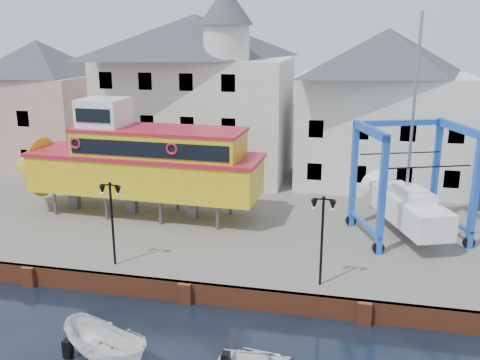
# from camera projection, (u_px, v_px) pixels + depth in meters

# --- Properties ---
(ground) EXTENTS (140.00, 140.00, 0.00)m
(ground) POSITION_uv_depth(u_px,v_px,m) (186.00, 303.00, 24.57)
(ground) COLOR black
(ground) RESTS_ON ground
(hardstanding) EXTENTS (44.00, 22.00, 1.00)m
(hardstanding) POSITION_uv_depth(u_px,v_px,m) (238.00, 214.00, 34.76)
(hardstanding) COLOR #605E5A
(hardstanding) RESTS_ON ground
(quay_wall) EXTENTS (44.00, 0.47, 1.00)m
(quay_wall) POSITION_uv_depth(u_px,v_px,m) (186.00, 292.00, 24.53)
(quay_wall) COLOR brown
(quay_wall) RESTS_ON ground
(building_pink) EXTENTS (8.00, 7.00, 10.30)m
(building_pink) POSITION_uv_depth(u_px,v_px,m) (42.00, 105.00, 43.56)
(building_pink) COLOR tan
(building_pink) RESTS_ON hardstanding
(building_white_main) EXTENTS (14.00, 8.30, 14.00)m
(building_white_main) POSITION_uv_depth(u_px,v_px,m) (198.00, 94.00, 40.86)
(building_white_main) COLOR silver
(building_white_main) RESTS_ON hardstanding
(building_white_right) EXTENTS (12.00, 8.00, 11.20)m
(building_white_right) POSITION_uv_depth(u_px,v_px,m) (383.00, 108.00, 38.72)
(building_white_right) COLOR silver
(building_white_right) RESTS_ON hardstanding
(lamp_post_left) EXTENTS (1.12, 0.32, 4.20)m
(lamp_post_left) POSITION_uv_depth(u_px,v_px,m) (111.00, 203.00, 25.40)
(lamp_post_left) COLOR black
(lamp_post_left) RESTS_ON hardstanding
(lamp_post_right) EXTENTS (1.12, 0.32, 4.20)m
(lamp_post_right) POSITION_uv_depth(u_px,v_px,m) (323.00, 218.00, 23.30)
(lamp_post_right) COLOR black
(lamp_post_right) RESTS_ON hardstanding
(tour_boat) EXTENTS (16.48, 4.42, 7.13)m
(tour_boat) POSITION_uv_depth(u_px,v_px,m) (130.00, 161.00, 32.58)
(tour_boat) COLOR #59595E
(tour_boat) RESTS_ON hardstanding
(travel_lift) EXTENTS (6.79, 8.16, 12.03)m
(travel_lift) POSITION_uv_depth(u_px,v_px,m) (403.00, 198.00, 29.92)
(travel_lift) COLOR blue
(travel_lift) RESTS_ON hardstanding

